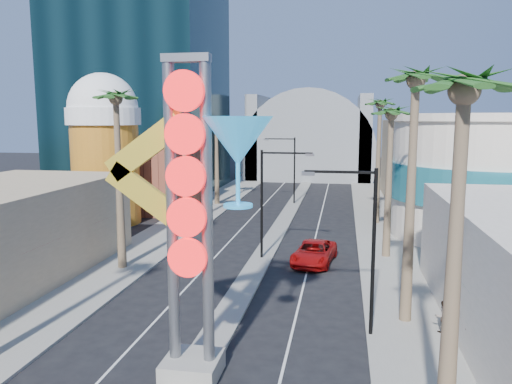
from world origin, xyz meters
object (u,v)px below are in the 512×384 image
Objects in this scene: red_pickup at (314,253)px; pedestrian_b at (443,316)px; neon_sign at (210,197)px; pedestrian_a at (474,337)px.

pedestrian_b is at bearing -50.41° from red_pickup.
neon_sign is 13.02m from pedestrian_b.
pedestrian_b reaches higher than red_pickup.
neon_sign is at bearing -92.44° from red_pickup.
pedestrian_a reaches higher than red_pickup.
neon_sign reaches higher than pedestrian_b.
pedestrian_b is (9.74, 5.82, -6.39)m from neon_sign.
red_pickup is at bearing -53.82° from pedestrian_a.
neon_sign is 18.16m from red_pickup.
red_pickup is 3.64× the size of pedestrian_b.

